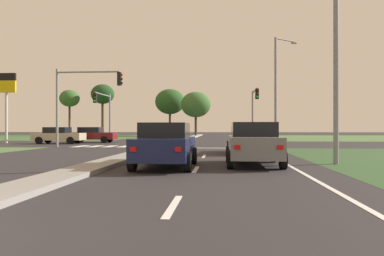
{
  "coord_description": "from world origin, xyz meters",
  "views": [
    {
      "loc": [
        4.36,
        -3.56,
        1.39
      ],
      "look_at": [
        1.51,
        33.26,
        1.41
      ],
      "focal_mm": 35.71,
      "sensor_mm": 36.0,
      "label": 1
    }
  ],
  "objects_px": {
    "traffic_signal_far_left": "(104,107)",
    "treeline_fourth": "(196,105)",
    "treeline_third": "(170,102)",
    "treeline_near": "(70,99)",
    "car_black_second": "(246,139)",
    "car_navy_sixth": "(166,145)",
    "car_beige_third": "(58,135)",
    "car_grey_fifth": "(253,143)",
    "car_maroon_near": "(92,135)",
    "fuel_price_totem": "(6,92)",
    "street_lamp_second": "(278,85)",
    "traffic_signal_far_right": "(254,105)",
    "treeline_second": "(103,95)",
    "street_lamp_near": "(332,18)",
    "car_silver_fourth": "(179,132)",
    "traffic_signal_near_left": "(81,93)",
    "pedestrian_at_median": "(182,130)"
  },
  "relations": [
    {
      "from": "car_black_second",
      "to": "treeline_fourth",
      "type": "height_order",
      "value": "treeline_fourth"
    },
    {
      "from": "street_lamp_near",
      "to": "treeline_second",
      "type": "relative_size",
      "value": 1.03
    },
    {
      "from": "street_lamp_second",
      "to": "pedestrian_at_median",
      "type": "relative_size",
      "value": 5.07
    },
    {
      "from": "street_lamp_near",
      "to": "car_grey_fifth",
      "type": "bearing_deg",
      "value": -168.73
    },
    {
      "from": "car_black_second",
      "to": "traffic_signal_near_left",
      "type": "bearing_deg",
      "value": 153.88
    },
    {
      "from": "traffic_signal_far_right",
      "to": "street_lamp_near",
      "type": "xyz_separation_m",
      "value": [
        0.97,
        -23.18,
        1.9
      ]
    },
    {
      "from": "street_lamp_second",
      "to": "treeline_third",
      "type": "relative_size",
      "value": 1.0
    },
    {
      "from": "car_maroon_near",
      "to": "car_navy_sixth",
      "type": "distance_m",
      "value": 24.86
    },
    {
      "from": "car_beige_third",
      "to": "car_grey_fifth",
      "type": "height_order",
      "value": "car_grey_fifth"
    },
    {
      "from": "car_maroon_near",
      "to": "car_navy_sixth",
      "type": "xyz_separation_m",
      "value": [
        10.49,
        -22.54,
        0.04
      ]
    },
    {
      "from": "car_beige_third",
      "to": "treeline_fourth",
      "type": "bearing_deg",
      "value": 163.2
    },
    {
      "from": "car_maroon_near",
      "to": "treeline_near",
      "type": "distance_m",
      "value": 39.05
    },
    {
      "from": "traffic_signal_near_left",
      "to": "treeline_second",
      "type": "relative_size",
      "value": 0.58
    },
    {
      "from": "car_grey_fifth",
      "to": "street_lamp_second",
      "type": "bearing_deg",
      "value": 78.88
    },
    {
      "from": "pedestrian_at_median",
      "to": "treeline_second",
      "type": "bearing_deg",
      "value": 94.56
    },
    {
      "from": "car_beige_third",
      "to": "treeline_fourth",
      "type": "xyz_separation_m",
      "value": [
        10.05,
        33.28,
        4.73
      ]
    },
    {
      "from": "car_grey_fifth",
      "to": "street_lamp_near",
      "type": "bearing_deg",
      "value": 11.27
    },
    {
      "from": "car_maroon_near",
      "to": "fuel_price_totem",
      "type": "bearing_deg",
      "value": -75.97
    },
    {
      "from": "car_maroon_near",
      "to": "car_silver_fourth",
      "type": "relative_size",
      "value": 1.1
    },
    {
      "from": "car_maroon_near",
      "to": "pedestrian_at_median",
      "type": "height_order",
      "value": "pedestrian_at_median"
    },
    {
      "from": "car_black_second",
      "to": "car_navy_sixth",
      "type": "relative_size",
      "value": 1.01
    },
    {
      "from": "car_navy_sixth",
      "to": "car_black_second",
      "type": "bearing_deg",
      "value": 67.4
    },
    {
      "from": "pedestrian_at_median",
      "to": "car_black_second",
      "type": "bearing_deg",
      "value": -104.98
    },
    {
      "from": "car_black_second",
      "to": "treeline_third",
      "type": "height_order",
      "value": "treeline_third"
    },
    {
      "from": "car_navy_sixth",
      "to": "street_lamp_near",
      "type": "distance_m",
      "value": 7.99
    },
    {
      "from": "street_lamp_second",
      "to": "traffic_signal_far_right",
      "type": "bearing_deg",
      "value": 101.57
    },
    {
      "from": "car_silver_fourth",
      "to": "treeline_near",
      "type": "distance_m",
      "value": 26.11
    },
    {
      "from": "street_lamp_near",
      "to": "treeline_third",
      "type": "bearing_deg",
      "value": 103.86
    },
    {
      "from": "treeline_second",
      "to": "car_beige_third",
      "type": "bearing_deg",
      "value": -77.99
    },
    {
      "from": "traffic_signal_far_left",
      "to": "treeline_third",
      "type": "relative_size",
      "value": 0.59
    },
    {
      "from": "traffic_signal_far_left",
      "to": "treeline_near",
      "type": "relative_size",
      "value": 0.59
    },
    {
      "from": "street_lamp_near",
      "to": "fuel_price_totem",
      "type": "relative_size",
      "value": 1.55
    },
    {
      "from": "car_maroon_near",
      "to": "car_black_second",
      "type": "distance_m",
      "value": 20.07
    },
    {
      "from": "treeline_near",
      "to": "car_black_second",
      "type": "bearing_deg",
      "value": -58.5
    },
    {
      "from": "car_silver_fourth",
      "to": "car_grey_fifth",
      "type": "relative_size",
      "value": 1.0
    },
    {
      "from": "car_black_second",
      "to": "treeline_second",
      "type": "xyz_separation_m",
      "value": [
        -24.02,
        50.0,
        7.05
      ]
    },
    {
      "from": "treeline_fourth",
      "to": "car_black_second",
      "type": "bearing_deg",
      "value": -82.62
    },
    {
      "from": "car_navy_sixth",
      "to": "traffic_signal_far_left",
      "type": "relative_size",
      "value": 0.83
    },
    {
      "from": "street_lamp_second",
      "to": "treeline_near",
      "type": "distance_m",
      "value": 51.54
    },
    {
      "from": "fuel_price_totem",
      "to": "treeline_fourth",
      "type": "xyz_separation_m",
      "value": [
        15.49,
        32.29,
        0.72
      ]
    },
    {
      "from": "treeline_second",
      "to": "street_lamp_near",
      "type": "bearing_deg",
      "value": -64.5
    },
    {
      "from": "car_black_second",
      "to": "treeline_near",
      "type": "xyz_separation_m",
      "value": [
        -30.29,
        49.42,
        6.25
      ]
    },
    {
      "from": "traffic_signal_far_right",
      "to": "treeline_fourth",
      "type": "bearing_deg",
      "value": 105.31
    },
    {
      "from": "car_beige_third",
      "to": "pedestrian_at_median",
      "type": "relative_size",
      "value": 2.55
    },
    {
      "from": "traffic_signal_far_left",
      "to": "street_lamp_near",
      "type": "height_order",
      "value": "street_lamp_near"
    },
    {
      "from": "car_navy_sixth",
      "to": "fuel_price_totem",
      "type": "relative_size",
      "value": 0.66
    },
    {
      "from": "traffic_signal_far_left",
      "to": "treeline_fourth",
      "type": "bearing_deg",
      "value": 75.07
    },
    {
      "from": "treeline_near",
      "to": "traffic_signal_far_right",
      "type": "bearing_deg",
      "value": -45.37
    },
    {
      "from": "car_black_second",
      "to": "street_lamp_second",
      "type": "distance_m",
      "value": 11.58
    },
    {
      "from": "traffic_signal_far_right",
      "to": "pedestrian_at_median",
      "type": "distance_m",
      "value": 10.33
    }
  ]
}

